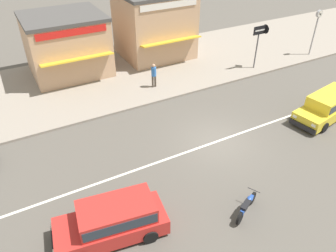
# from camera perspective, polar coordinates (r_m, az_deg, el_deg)

# --- Properties ---
(ground_plane) EXTENTS (160.00, 160.00, 0.00)m
(ground_plane) POSITION_cam_1_polar(r_m,az_deg,el_deg) (18.30, 8.69, -2.62)
(ground_plane) COLOR #544F47
(lane_centre_stripe) EXTENTS (50.40, 0.14, 0.01)m
(lane_centre_stripe) POSITION_cam_1_polar(r_m,az_deg,el_deg) (18.30, 8.69, -2.61)
(lane_centre_stripe) COLOR silver
(lane_centre_stripe) RESTS_ON ground
(kerb_strip) EXTENTS (68.00, 10.00, 0.15)m
(kerb_strip) POSITION_cam_1_polar(r_m,az_deg,el_deg) (25.95, -4.84, 9.63)
(kerb_strip) COLOR gray
(kerb_strip) RESTS_ON ground
(minivan_yellow_0) EXTENTS (4.90, 2.44, 1.56)m
(minivan_yellow_0) POSITION_cam_1_polar(r_m,az_deg,el_deg) (21.93, 26.10, 3.34)
(minivan_yellow_0) COLOR yellow
(minivan_yellow_0) RESTS_ON ground
(minivan_red_1) EXTENTS (4.59, 2.35, 1.56)m
(minivan_red_1) POSITION_cam_1_polar(r_m,az_deg,el_deg) (13.23, -9.49, -15.74)
(minivan_red_1) COLOR red
(minivan_red_1) RESTS_ON ground
(motorcycle_0) EXTENTS (1.74, 1.03, 0.80)m
(motorcycle_0) POSITION_cam_1_polar(r_m,az_deg,el_deg) (14.47, 13.60, -13.25)
(motorcycle_0) COLOR black
(motorcycle_0) RESTS_ON ground
(street_clock) EXTENTS (0.58, 0.22, 3.70)m
(street_clock) POSITION_cam_1_polar(r_m,az_deg,el_deg) (30.31, 24.50, 16.03)
(street_clock) COLOR #9E9EA3
(street_clock) RESTS_ON kerb_strip
(arrow_signboard) EXTENTS (1.49, 0.68, 3.32)m
(arrow_signboard) POSITION_cam_1_polar(r_m,az_deg,el_deg) (26.37, 16.50, 15.49)
(arrow_signboard) COLOR #4C4C51
(arrow_signboard) RESTS_ON kerb_strip
(pedestrian_mid_kerb) EXTENTS (0.34, 0.34, 1.71)m
(pedestrian_mid_kerb) POSITION_cam_1_polar(r_m,az_deg,el_deg) (22.83, -2.49, 9.09)
(pedestrian_mid_kerb) COLOR #4C4238
(pedestrian_mid_kerb) RESTS_ON kerb_strip
(shopfront_corner_warung) EXTENTS (5.54, 5.85, 5.16)m
(shopfront_corner_warung) POSITION_cam_1_polar(r_m,az_deg,el_deg) (27.85, -2.41, 17.32)
(shopfront_corner_warung) COLOR tan
(shopfront_corner_warung) RESTS_ON kerb_strip
(shopfront_mid_block) EXTENTS (5.56, 5.90, 4.31)m
(shopfront_mid_block) POSITION_cam_1_polar(r_m,az_deg,el_deg) (25.82, -17.27, 13.46)
(shopfront_mid_block) COLOR tan
(shopfront_mid_block) RESTS_ON kerb_strip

